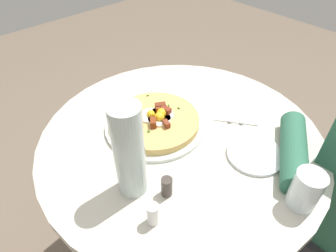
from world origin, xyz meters
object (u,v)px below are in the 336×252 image
Objects in this scene: pizza_plate at (155,125)px; fork at (242,106)px; water_bottle at (129,152)px; pepper_shaker at (167,187)px; dining_table at (180,174)px; water_glass at (306,190)px; bread_plate at (255,154)px; knife at (231,105)px; breakfast_pizza at (155,120)px; salt_shaker at (153,214)px.

pizza_plate reaches higher than fork.
water_bottle is 4.72× the size of pepper_shaker.
dining_table is 0.21m from pizza_plate.
water_glass reaches higher than dining_table.
bread_plate is 0.87× the size of knife.
dining_table is 0.43m from water_glass.
breakfast_pizza is 2.65× the size of water_glass.
water_glass is (0.32, -0.20, 0.04)m from fork.
dining_table is at bearing 122.81° from salt_shaker.
water_bottle is (-0.31, -0.26, 0.08)m from water_glass.
water_glass is (0.44, 0.07, 0.03)m from breakfast_pizza.
pepper_shaker reaches higher than dining_table.
pepper_shaker is (0.21, -0.14, 0.00)m from breakfast_pizza.
water_glass is at bearing -153.22° from knife.
pizza_plate is 5.14× the size of salt_shaker.
water_bottle reaches higher than salt_shaker.
pepper_shaker reaches higher than fork.
dining_table is at bearing 103.32° from water_bottle.
water_bottle is at bearing 166.46° from salt_shaker.
bread_plate is 2.90× the size of pepper_shaker.
bread_plate is 0.37m from water_bottle.
salt_shaker is at bearing -41.50° from pizza_plate.
water_bottle is at bearing 149.67° from knife.
breakfast_pizza is 1.50× the size of fork.
pepper_shaker is at bearing 155.65° from fork.
water_glass is at bearing 40.66° from water_bottle.
dining_table is 15.65× the size of pepper_shaker.
pizza_plate is 0.30m from fork.
salt_shaker is at bearing -13.54° from water_bottle.
dining_table is 0.31m from fork.
water_glass reaches higher than bread_plate.
breakfast_pizza is 0.31m from bread_plate.
breakfast_pizza is at bearing 145.41° from pepper_shaker.
breakfast_pizza is (0.00, 0.00, 0.02)m from pizza_plate.
pepper_shaker is (0.07, 0.05, -0.10)m from water_bottle.
bread_plate is (0.20, 0.09, 0.18)m from dining_table.
bread_plate is at bearing 162.53° from water_glass.
fork reaches higher than dining_table.
breakfast_pizza is 5.03× the size of pepper_shaker.
pepper_shaker is (0.11, -0.40, 0.02)m from knife.
bread_plate is at bearing -169.73° from fork.
water_bottle reaches higher than knife.
pepper_shaker is (-0.23, -0.21, -0.02)m from water_glass.
bread_plate is (0.28, 0.12, -0.00)m from pizza_plate.
knife is (0.01, 0.22, 0.19)m from dining_table.
pepper_shaker is at bearing -34.59° from breakfast_pizza.
water_bottle is (0.14, -0.19, 0.10)m from breakfast_pizza.
breakfast_pizza reaches higher than pizza_plate.
bread_plate is at bearing 23.73° from pizza_plate.
water_glass is (0.16, -0.05, 0.05)m from bread_plate.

